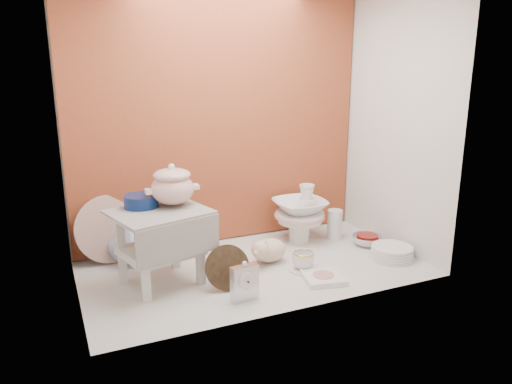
% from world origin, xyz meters
% --- Properties ---
extents(ground, '(1.80, 1.80, 0.00)m').
position_xyz_m(ground, '(0.00, 0.00, 0.00)').
color(ground, silver).
rests_on(ground, ground).
extents(niche_shell, '(1.86, 1.03, 1.53)m').
position_xyz_m(niche_shell, '(0.00, 0.18, 0.93)').
color(niche_shell, '#A13D28').
rests_on(niche_shell, ground).
extents(step_stool, '(0.52, 0.48, 0.38)m').
position_xyz_m(step_stool, '(-0.50, 0.02, 0.19)').
color(step_stool, silver).
rests_on(step_stool, ground).
extents(soup_tureen, '(0.29, 0.29, 0.22)m').
position_xyz_m(soup_tureen, '(-0.41, 0.08, 0.49)').
color(soup_tureen, white).
rests_on(soup_tureen, step_stool).
extents(cobalt_bowl, '(0.22, 0.22, 0.06)m').
position_xyz_m(cobalt_bowl, '(-0.56, 0.12, 0.41)').
color(cobalt_bowl, '#0A1E51').
rests_on(cobalt_bowl, step_stool).
extents(floral_platter, '(0.40, 0.19, 0.37)m').
position_xyz_m(floral_platter, '(-0.69, 0.43, 0.18)').
color(floral_platter, beige).
rests_on(floral_platter, ground).
extents(blue_white_vase, '(0.23, 0.23, 0.24)m').
position_xyz_m(blue_white_vase, '(-0.59, 0.37, 0.12)').
color(blue_white_vase, white).
rests_on(blue_white_vase, ground).
extents(lacquer_tray, '(0.23, 0.11, 0.21)m').
position_xyz_m(lacquer_tray, '(-0.21, -0.16, 0.11)').
color(lacquer_tray, black).
rests_on(lacquer_tray, ground).
extents(mantel_clock, '(0.14, 0.06, 0.19)m').
position_xyz_m(mantel_clock, '(-0.19, -0.32, 0.10)').
color(mantel_clock, silver).
rests_on(mantel_clock, ground).
extents(plush_pig, '(0.27, 0.21, 0.15)m').
position_xyz_m(plush_pig, '(0.11, 0.04, 0.07)').
color(plush_pig, beige).
rests_on(plush_pig, ground).
extents(teacup_saucer, '(0.21, 0.21, 0.01)m').
position_xyz_m(teacup_saucer, '(0.23, -0.13, 0.01)').
color(teacup_saucer, white).
rests_on(teacup_saucer, ground).
extents(gold_rim_teacup, '(0.12, 0.12, 0.09)m').
position_xyz_m(gold_rim_teacup, '(0.23, -0.13, 0.06)').
color(gold_rim_teacup, white).
rests_on(gold_rim_teacup, teacup_saucer).
extents(lattice_dish, '(0.23, 0.23, 0.03)m').
position_xyz_m(lattice_dish, '(0.26, -0.28, 0.01)').
color(lattice_dish, white).
rests_on(lattice_dish, ground).
extents(dinner_plate_stack, '(0.30, 0.30, 0.07)m').
position_xyz_m(dinner_plate_stack, '(0.77, -0.19, 0.04)').
color(dinner_plate_stack, white).
rests_on(dinner_plate_stack, ground).
extents(crystal_bowl, '(0.21, 0.21, 0.06)m').
position_xyz_m(crystal_bowl, '(0.77, 0.04, 0.03)').
color(crystal_bowl, silver).
rests_on(crystal_bowl, ground).
extents(clear_glass_vase, '(0.11, 0.11, 0.19)m').
position_xyz_m(clear_glass_vase, '(0.64, 0.21, 0.09)').
color(clear_glass_vase, silver).
rests_on(clear_glass_vase, ground).
extents(porcelain_tower, '(0.41, 0.41, 0.36)m').
position_xyz_m(porcelain_tower, '(0.42, 0.27, 0.18)').
color(porcelain_tower, white).
rests_on(porcelain_tower, ground).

